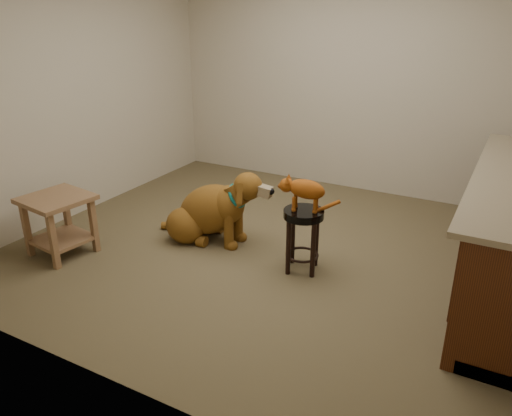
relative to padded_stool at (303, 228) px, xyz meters
The scene contains 7 objects.
floor 0.58m from the padded_stool, 152.69° to the left, with size 4.50×4.00×0.01m, color brown.
room_shell 1.36m from the padded_stool, 152.69° to the left, with size 4.54×4.04×2.62m.
padded_stool is the anchor object (origin of this frame).
wood_stool 2.38m from the padded_stool, 51.98° to the left, with size 0.40×0.40×0.67m.
side_table 2.17m from the padded_stool, 159.57° to the right, with size 0.60×0.60×0.55m.
golden_retriever 1.02m from the padded_stool, behind, with size 1.23×0.63×0.78m.
tabby_kitten 0.33m from the padded_stool, behind, with size 0.48×0.28×0.32m.
Camera 1 is at (1.83, -3.69, 2.11)m, focal length 35.00 mm.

